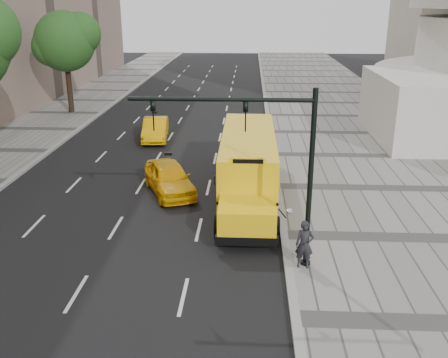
{
  "coord_description": "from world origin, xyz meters",
  "views": [
    {
      "loc": [
        4.53,
        -23.75,
        8.96
      ],
      "look_at": [
        3.5,
        -4.0,
        1.9
      ],
      "focal_mm": 40.0,
      "sensor_mm": 36.0,
      "label": 1
    }
  ],
  "objects_px": {
    "school_bus": "(248,160)",
    "taxi_far": "(155,129)",
    "pedestrian": "(304,245)",
    "traffic_signal": "(269,157)",
    "taxi_near": "(169,178)",
    "tree_c": "(66,41)"
  },
  "relations": [
    {
      "from": "school_bus",
      "to": "pedestrian",
      "type": "distance_m",
      "value": 7.52
    },
    {
      "from": "taxi_near",
      "to": "taxi_far",
      "type": "xyz_separation_m",
      "value": [
        -2.51,
        9.95,
        -0.04
      ]
    },
    {
      "from": "tree_c",
      "to": "school_bus",
      "type": "relative_size",
      "value": 0.72
    },
    {
      "from": "traffic_signal",
      "to": "pedestrian",
      "type": "bearing_deg",
      "value": -9.67
    },
    {
      "from": "tree_c",
      "to": "taxi_near",
      "type": "bearing_deg",
      "value": -58.44
    },
    {
      "from": "taxi_far",
      "to": "tree_c",
      "type": "bearing_deg",
      "value": 130.36
    },
    {
      "from": "taxi_far",
      "to": "pedestrian",
      "type": "relative_size",
      "value": 2.59
    },
    {
      "from": "tree_c",
      "to": "taxi_near",
      "type": "xyz_separation_m",
      "value": [
        11.04,
        -17.98,
        -5.17
      ]
    },
    {
      "from": "school_bus",
      "to": "taxi_far",
      "type": "bearing_deg",
      "value": 122.4
    },
    {
      "from": "taxi_near",
      "to": "traffic_signal",
      "type": "distance_m",
      "value": 9.05
    },
    {
      "from": "school_bus",
      "to": "pedestrian",
      "type": "relative_size",
      "value": 6.68
    },
    {
      "from": "taxi_near",
      "to": "tree_c",
      "type": "bearing_deg",
      "value": 98.45
    },
    {
      "from": "tree_c",
      "to": "pedestrian",
      "type": "distance_m",
      "value": 30.82
    },
    {
      "from": "pedestrian",
      "to": "traffic_signal",
      "type": "relative_size",
      "value": 0.27
    },
    {
      "from": "school_bus",
      "to": "traffic_signal",
      "type": "relative_size",
      "value": 1.81
    },
    {
      "from": "school_bus",
      "to": "traffic_signal",
      "type": "bearing_deg",
      "value": -84.34
    },
    {
      "from": "pedestrian",
      "to": "traffic_signal",
      "type": "xyz_separation_m",
      "value": [
        -1.32,
        0.22,
        3.08
      ]
    },
    {
      "from": "tree_c",
      "to": "taxi_near",
      "type": "distance_m",
      "value": 21.72
    },
    {
      "from": "tree_c",
      "to": "school_bus",
      "type": "distance_m",
      "value": 23.8
    },
    {
      "from": "school_bus",
      "to": "taxi_near",
      "type": "bearing_deg",
      "value": 178.58
    },
    {
      "from": "pedestrian",
      "to": "traffic_signal",
      "type": "distance_m",
      "value": 3.35
    },
    {
      "from": "taxi_far",
      "to": "traffic_signal",
      "type": "relative_size",
      "value": 0.7
    }
  ]
}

